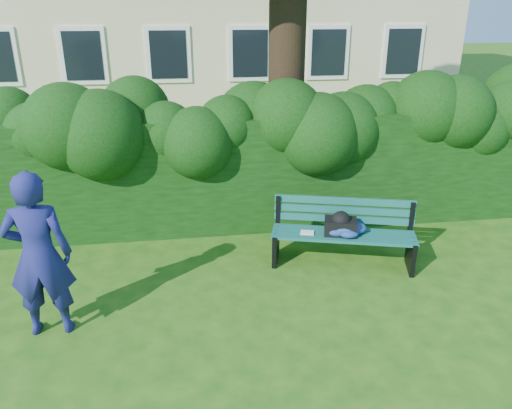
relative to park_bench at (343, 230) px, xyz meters
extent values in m
plane|color=#1F5112|center=(-1.20, -0.60, -0.50)|extent=(80.00, 80.00, 0.00)
cube|color=white|center=(-4.80, 9.38, 1.50)|extent=(1.30, 0.08, 1.60)
cube|color=black|center=(-4.80, 9.34, 1.50)|extent=(1.05, 0.04, 1.35)
cube|color=white|center=(-2.40, 9.38, 1.50)|extent=(1.30, 0.08, 1.60)
cube|color=black|center=(-2.40, 9.34, 1.50)|extent=(1.05, 0.04, 1.35)
cube|color=white|center=(0.00, 9.38, 1.50)|extent=(1.30, 0.08, 1.60)
cube|color=black|center=(0.00, 9.34, 1.50)|extent=(1.05, 0.04, 1.35)
cube|color=white|center=(2.40, 9.38, 1.50)|extent=(1.30, 0.08, 1.60)
cube|color=black|center=(2.40, 9.34, 1.50)|extent=(1.05, 0.04, 1.35)
cube|color=white|center=(4.80, 9.38, 1.50)|extent=(1.30, 0.08, 1.60)
cube|color=black|center=(4.80, 9.34, 1.50)|extent=(1.05, 0.04, 1.35)
cube|color=black|center=(-1.20, 1.60, 0.40)|extent=(10.00, 1.00, 1.80)
cylinder|color=black|center=(-0.43, 1.93, 2.26)|extent=(0.57, 0.57, 5.51)
cube|color=#0F4E42|center=(-0.06, -0.22, -0.05)|extent=(1.89, 0.63, 0.04)
cube|color=#0F4E42|center=(-0.02, -0.10, -0.05)|extent=(1.89, 0.63, 0.04)
cube|color=#0F4E42|center=(0.01, 0.02, -0.05)|extent=(1.89, 0.63, 0.04)
cube|color=#0F4E42|center=(0.04, 0.13, -0.05)|extent=(1.89, 0.63, 0.04)
cube|color=#0F4E42|center=(0.07, 0.21, 0.08)|extent=(1.87, 0.57, 0.10)
cube|color=#0F4E42|center=(0.07, 0.22, 0.21)|extent=(1.87, 0.57, 0.10)
cube|color=#0F4E42|center=(0.07, 0.23, 0.34)|extent=(1.87, 0.57, 0.10)
cube|color=black|center=(-0.89, 0.21, -0.28)|extent=(0.20, 0.50, 0.44)
cube|color=black|center=(-0.82, 0.46, 0.15)|extent=(0.07, 0.07, 0.45)
cube|color=black|center=(-0.90, 0.16, -0.06)|extent=(0.17, 0.42, 0.05)
cube|color=black|center=(0.88, -0.30, -0.28)|extent=(0.20, 0.50, 0.44)
cube|color=black|center=(0.95, -0.05, 0.15)|extent=(0.07, 0.07, 0.45)
cube|color=black|center=(0.86, -0.34, -0.06)|extent=(0.17, 0.42, 0.05)
cube|color=white|center=(-0.49, 0.04, -0.02)|extent=(0.21, 0.17, 0.02)
cube|color=black|center=(-0.05, -0.03, 0.08)|extent=(0.49, 0.40, 0.21)
imported|color=navy|center=(-3.65, -1.03, 0.43)|extent=(0.69, 0.47, 1.86)
camera|label=1|loc=(-2.07, -5.94, 2.87)|focal=35.00mm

